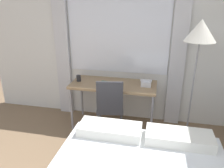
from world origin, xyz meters
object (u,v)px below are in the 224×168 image
Objects in this scene: mug at (79,78)px; standing_lamp at (200,36)px; book at (106,84)px; desk_chair at (110,105)px; desk at (113,87)px; telephone at (146,83)px.

standing_lamp is at bearing -2.88° from mug.
standing_lamp is 7.51× the size of book.
desk_chair is 0.36m from book.
desk_chair reaches higher than mug.
desk_chair is 1.57m from standing_lamp.
book is (-0.11, 0.24, 0.24)m from desk_chair.
desk_chair is at bearing -169.96° from standing_lamp.
desk is 13.64× the size of mug.
telephone is 0.62m from book.
desk is at bearing 30.31° from book.
desk is 0.76× the size of standing_lamp.
desk_chair reaches higher than book.
standing_lamp is 17.88× the size of mug.
desk is 1.44× the size of desk_chair.
desk_chair is 3.99× the size of book.
desk_chair is at bearing -26.64° from mug.
telephone is at bearing 5.90° from book.
mug is at bearing -179.30° from desk.
book is at bearing -174.10° from telephone.
desk is 0.59m from mug.
desk is 0.35m from desk_chair.
desk_chair is 5.36× the size of telephone.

